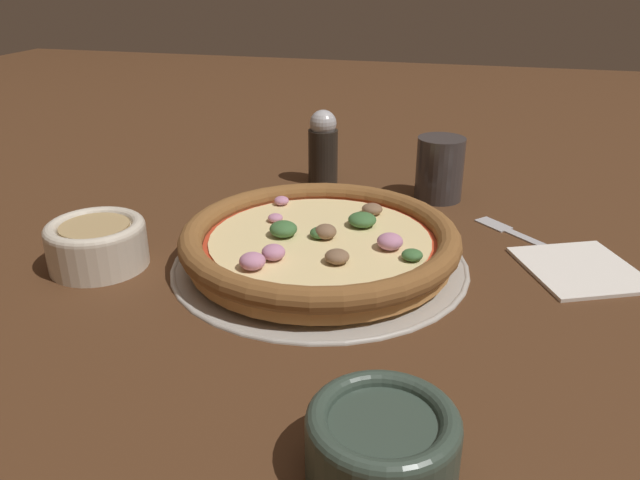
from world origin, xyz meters
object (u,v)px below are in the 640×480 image
(bowl_far, at_px, (382,440))
(pepper_shaker, at_px, (323,147))
(pizza, at_px, (320,241))
(bowl_near, at_px, (97,242))
(fork, at_px, (524,237))
(drinking_cup, at_px, (440,169))
(pizza_tray, at_px, (320,260))
(napkin, at_px, (580,267))

(bowl_far, bearing_deg, pepper_shaker, -71.84)
(pizza, bearing_deg, bowl_near, 15.55)
(bowl_near, distance_m, fork, 0.49)
(bowl_far, distance_m, drinking_cup, 0.53)
(pizza_tray, xyz_separation_m, pepper_shaker, (0.07, -0.27, 0.05))
(bowl_far, distance_m, napkin, 0.38)
(pizza, distance_m, bowl_near, 0.24)
(pizza_tray, xyz_separation_m, napkin, (-0.28, -0.06, 0.00))
(bowl_far, height_order, pepper_shaker, pepper_shaker)
(bowl_near, bearing_deg, pizza_tray, -164.40)
(pizza, xyz_separation_m, fork, (-0.22, -0.13, -0.03))
(napkin, xyz_separation_m, pepper_shaker, (0.34, -0.21, 0.05))
(bowl_near, bearing_deg, drinking_cup, -138.00)
(napkin, bearing_deg, pepper_shaker, -32.11)
(bowl_near, height_order, pepper_shaker, pepper_shaker)
(pepper_shaker, bearing_deg, drinking_cup, 170.64)
(bowl_near, xyz_separation_m, bowl_far, (-0.35, 0.22, -0.00))
(pepper_shaker, bearing_deg, bowl_near, 63.55)
(pizza_tray, distance_m, drinking_cup, 0.27)
(bowl_far, bearing_deg, napkin, -115.18)
(drinking_cup, relative_size, pepper_shaker, 0.80)
(bowl_near, bearing_deg, bowl_far, 147.69)
(bowl_far, distance_m, fork, 0.43)
(pizza_tray, relative_size, bowl_far, 3.25)
(pizza_tray, distance_m, bowl_near, 0.24)
(bowl_far, height_order, drinking_cup, drinking_cup)
(bowl_far, relative_size, drinking_cup, 1.15)
(pizza, relative_size, drinking_cup, 3.49)
(pizza, xyz_separation_m, drinking_cup, (-0.11, -0.24, 0.02))
(bowl_near, distance_m, drinking_cup, 0.46)
(pepper_shaker, bearing_deg, fork, 153.82)
(pizza, xyz_separation_m, bowl_far, (-0.12, 0.29, -0.00))
(bowl_near, bearing_deg, pizza, -164.45)
(drinking_cup, bearing_deg, bowl_near, 42.00)
(pizza_tray, relative_size, pepper_shaker, 2.98)
(fork, relative_size, pepper_shaker, 1.22)
(bowl_far, xyz_separation_m, fork, (-0.10, -0.41, -0.02))
(pepper_shaker, bearing_deg, napkin, 147.89)
(bowl_far, relative_size, pepper_shaker, 0.92)
(drinking_cup, distance_m, fork, 0.17)
(bowl_near, relative_size, pepper_shaker, 0.97)
(pizza, bearing_deg, napkin, -168.68)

